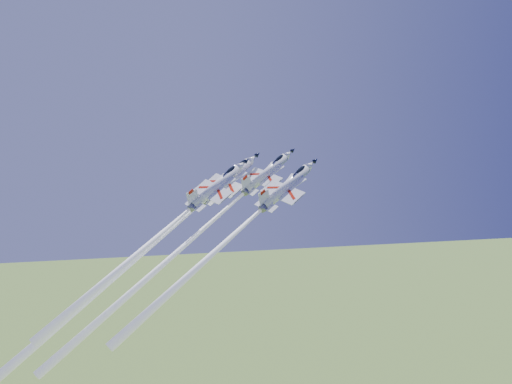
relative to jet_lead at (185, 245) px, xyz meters
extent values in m
cylinder|color=white|center=(17.12, 6.68, 12.43)|extent=(7.12, 6.15, 10.28)
cone|color=white|center=(22.18, 8.65, 16.11)|extent=(3.06, 2.82, 2.90)
cone|color=black|center=(23.36, 9.11, 16.97)|extent=(1.54, 1.42, 1.46)
cone|color=slate|center=(12.45, 4.86, 9.04)|extent=(2.60, 2.45, 2.07)
ellipsoid|color=black|center=(20.11, 7.72, 15.34)|extent=(2.92, 2.04, 2.37)
cube|color=black|center=(18.94, 7.22, 14.75)|extent=(0.98, 0.55, 0.82)
cube|color=white|center=(16.37, 6.43, 11.62)|extent=(6.85, 9.08, 3.42)
cube|color=white|center=(18.32, 8.40, 13.64)|extent=(2.87, 1.98, 1.91)
cube|color=white|center=(19.36, 6.37, 13.30)|extent=(2.87, 1.98, 1.91)
cube|color=white|center=(13.17, 5.15, 9.45)|extent=(3.65, 4.96, 1.80)
cube|color=white|center=(12.70, 4.68, 10.85)|extent=(3.01, 1.80, 3.52)
cube|color=#A91808|center=(12.35, 4.30, 12.02)|extent=(1.16, 0.67, 1.06)
cube|color=black|center=(17.50, 6.99, 11.74)|extent=(7.41, 3.27, 5.35)
sphere|color=white|center=(12.27, 4.79, 8.91)|extent=(1.05, 0.97, 0.96)
cone|color=white|center=(-6.85, -2.67, -4.98)|extent=(24.44, 20.31, 41.86)
cylinder|color=white|center=(9.40, 9.21, 10.82)|extent=(8.01, 6.91, 11.56)
cone|color=white|center=(15.09, 11.43, 14.96)|extent=(3.44, 3.17, 3.26)
cone|color=black|center=(16.41, 11.95, 15.92)|extent=(1.73, 1.60, 1.64)
cone|color=slate|center=(4.15, 7.17, 7.01)|extent=(2.93, 2.75, 2.33)
ellipsoid|color=black|center=(12.76, 10.38, 14.09)|extent=(3.28, 2.29, 2.66)
cube|color=black|center=(11.44, 9.82, 13.43)|extent=(1.11, 0.62, 0.92)
cube|color=white|center=(8.56, 8.93, 9.91)|extent=(7.70, 10.20, 3.84)
cube|color=white|center=(10.75, 11.15, 12.19)|extent=(3.22, 2.23, 2.15)
cube|color=white|center=(11.92, 8.87, 11.80)|extent=(3.22, 2.23, 2.15)
cube|color=white|center=(4.96, 7.50, 7.48)|extent=(4.10, 5.57, 2.02)
cube|color=white|center=(4.43, 6.96, 9.05)|extent=(3.39, 2.02, 3.96)
cube|color=#A91808|center=(4.04, 6.54, 10.37)|extent=(1.30, 0.75, 1.19)
cube|color=black|center=(9.83, 9.56, 10.04)|extent=(8.33, 3.67, 6.01)
sphere|color=white|center=(3.95, 7.09, 6.86)|extent=(1.18, 1.09, 1.08)
cone|color=white|center=(-16.14, -0.75, -7.74)|extent=(25.85, 21.51, 44.11)
cylinder|color=white|center=(18.75, -3.67, 11.16)|extent=(7.34, 6.34, 10.60)
cone|color=white|center=(23.97, -1.64, 14.95)|extent=(3.15, 2.91, 2.99)
cone|color=black|center=(25.18, -1.16, 15.83)|extent=(1.59, 1.47, 1.50)
cone|color=slate|center=(13.93, -5.55, 7.66)|extent=(2.68, 2.52, 2.14)
ellipsoid|color=black|center=(21.83, -2.60, 14.16)|extent=(3.01, 2.10, 2.44)
cube|color=black|center=(20.62, -3.12, 13.55)|extent=(1.01, 0.57, 0.85)
cube|color=white|center=(17.97, -3.93, 10.32)|extent=(7.06, 9.35, 3.52)
cube|color=white|center=(19.99, -1.89, 12.41)|extent=(2.95, 2.04, 1.97)
cube|color=white|center=(21.06, -3.99, 12.06)|extent=(2.95, 2.04, 1.97)
cube|color=white|center=(14.67, -5.24, 8.09)|extent=(3.76, 5.11, 1.86)
cube|color=white|center=(14.19, -5.73, 9.53)|extent=(3.11, 1.86, 3.63)
cube|color=#A91808|center=(13.83, -6.12, 10.74)|extent=(1.19, 0.69, 1.09)
cube|color=black|center=(19.14, -3.35, 10.45)|extent=(7.64, 3.37, 5.51)
sphere|color=white|center=(13.75, -5.62, 7.53)|extent=(1.08, 1.00, 0.99)
cone|color=white|center=(0.20, -10.91, -2.32)|extent=(18.03, 15.08, 30.15)
cylinder|color=white|center=(6.31, 2.35, 10.67)|extent=(7.47, 6.45, 10.78)
cone|color=white|center=(11.62, 4.42, 14.53)|extent=(3.21, 2.96, 3.04)
cone|color=black|center=(12.85, 4.90, 15.43)|extent=(1.62, 1.49, 1.53)
cone|color=slate|center=(1.41, 0.44, 7.11)|extent=(2.73, 2.57, 2.18)
ellipsoid|color=black|center=(9.44, 3.44, 13.72)|extent=(3.06, 2.14, 2.48)
cube|color=black|center=(8.21, 2.91, 13.10)|extent=(1.03, 0.58, 0.86)
cube|color=white|center=(5.52, 2.09, 9.82)|extent=(7.19, 9.52, 3.59)
cube|color=white|center=(7.57, 4.16, 11.94)|extent=(3.01, 2.08, 2.01)
cube|color=white|center=(8.66, 2.02, 11.58)|extent=(3.01, 2.08, 2.01)
cube|color=white|center=(2.16, 0.75, 7.55)|extent=(3.83, 5.20, 1.89)
cube|color=white|center=(1.67, 0.25, 9.01)|extent=(3.16, 1.89, 3.69)
cube|color=#A91808|center=(1.30, -0.14, 10.24)|extent=(1.22, 0.70, 1.11)
cube|color=black|center=(6.71, 2.68, 9.94)|extent=(7.77, 3.43, 5.61)
sphere|color=white|center=(1.22, 0.36, 6.97)|extent=(1.10, 1.02, 1.00)
cone|color=white|center=(-12.47, -4.98, -2.98)|extent=(18.24, 15.25, 30.48)
camera|label=1|loc=(-6.29, -105.81, 27.31)|focal=40.00mm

